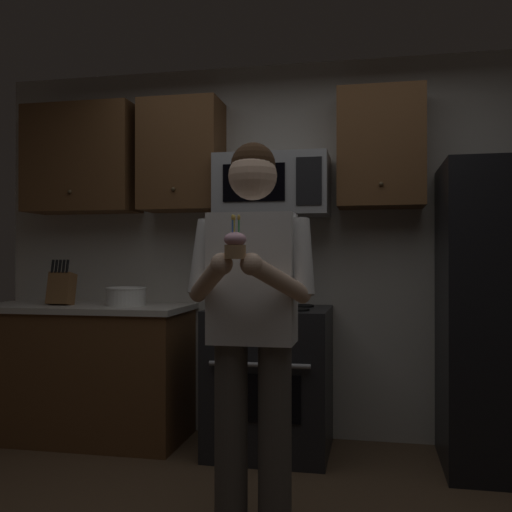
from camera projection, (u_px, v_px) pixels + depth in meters
The scene contains 9 objects.
wall_back at pixel (301, 250), 4.09m from camera, with size 4.40×0.10×2.60m, color beige.
oven_range at pixel (270, 379), 3.73m from camera, with size 0.76×0.70×0.93m.
microwave at pixel (273, 186), 3.85m from camera, with size 0.74×0.41×0.40m.
cabinet_row_upper at pixel (192, 156), 4.02m from camera, with size 2.78×0.36×0.76m.
counter_left at pixel (85, 371), 4.01m from camera, with size 1.44×0.66×0.92m.
knife_block at pixel (61, 288), 3.99m from camera, with size 0.16×0.15×0.32m.
bowl_large_white at pixel (126, 296), 3.92m from camera, with size 0.27×0.27×0.13m.
person at pixel (252, 313), 2.59m from camera, with size 0.60×0.48×1.76m.
cupcake at pixel (235, 245), 2.27m from camera, with size 0.09×0.09×0.17m.
Camera 1 is at (0.50, -2.32, 1.24)m, focal length 40.80 mm.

